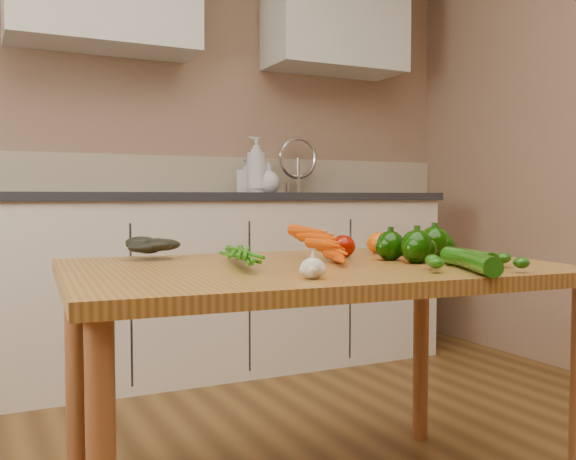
% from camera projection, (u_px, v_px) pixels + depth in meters
% --- Properties ---
extents(room, '(4.04, 5.04, 2.64)m').
position_uv_depth(room, '(362.00, 8.00, 1.25)').
color(room, brown).
rests_on(room, ground).
extents(counter_run, '(2.84, 0.64, 1.14)m').
position_uv_depth(counter_run, '(177.00, 281.00, 3.19)').
color(counter_run, beige).
rests_on(counter_run, ground).
extents(table, '(1.36, 0.93, 0.70)m').
position_uv_depth(table, '(312.00, 292.00, 1.74)').
color(table, '#AA7231').
rests_on(table, ground).
extents(soap_bottle_a, '(0.15, 0.15, 0.30)m').
position_uv_depth(soap_bottle_a, '(256.00, 165.00, 3.43)').
color(soap_bottle_a, silver).
rests_on(soap_bottle_a, counter_run).
extents(soap_bottle_b, '(0.12, 0.12, 0.18)m').
position_uv_depth(soap_bottle_b, '(247.00, 176.00, 3.48)').
color(soap_bottle_b, silver).
rests_on(soap_bottle_b, counter_run).
extents(soap_bottle_c, '(0.18, 0.18, 0.16)m').
position_uv_depth(soap_bottle_c, '(268.00, 178.00, 3.45)').
color(soap_bottle_c, silver).
rests_on(soap_bottle_c, counter_run).
extents(carrot_bunch, '(0.25, 0.20, 0.07)m').
position_uv_depth(carrot_bunch, '(298.00, 251.00, 1.77)').
color(carrot_bunch, '#D14404').
rests_on(carrot_bunch, table).
extents(leafy_greens, '(0.19, 0.17, 0.09)m').
position_uv_depth(leafy_greens, '(147.00, 244.00, 1.85)').
color(leafy_greens, black).
rests_on(leafy_greens, table).
extents(garlic_bulb, '(0.06, 0.06, 0.05)m').
position_uv_depth(garlic_bulb, '(313.00, 268.00, 1.43)').
color(garlic_bulb, beige).
rests_on(garlic_bulb, table).
extents(pepper_a, '(0.08, 0.08, 0.08)m').
position_uv_depth(pepper_a, '(390.00, 246.00, 1.85)').
color(pepper_a, black).
rests_on(pepper_a, table).
extents(pepper_b, '(0.09, 0.09, 0.09)m').
position_uv_depth(pepper_b, '(434.00, 243.00, 1.87)').
color(pepper_b, black).
rests_on(pepper_b, table).
extents(pepper_c, '(0.09, 0.09, 0.09)m').
position_uv_depth(pepper_c, '(417.00, 247.00, 1.77)').
color(pepper_c, black).
rests_on(pepper_c, table).
extents(tomato_a, '(0.07, 0.07, 0.07)m').
position_uv_depth(tomato_a, '(343.00, 246.00, 1.92)').
color(tomato_a, '#940E02').
rests_on(tomato_a, table).
extents(tomato_b, '(0.07, 0.07, 0.07)m').
position_uv_depth(tomato_b, '(378.00, 243.00, 2.06)').
color(tomato_b, '#D84F05').
rests_on(tomato_b, table).
extents(tomato_c, '(0.07, 0.07, 0.06)m').
position_uv_depth(tomato_c, '(409.00, 245.00, 2.00)').
color(tomato_c, '#D84F05').
rests_on(tomato_c, table).
extents(zucchini_a, '(0.09, 0.21, 0.05)m').
position_uv_depth(zucchini_a, '(469.00, 259.00, 1.63)').
color(zucchini_a, '#114207').
rests_on(zucchini_a, table).
extents(zucchini_b, '(0.13, 0.21, 0.05)m').
position_uv_depth(zucchini_b, '(479.00, 263.00, 1.54)').
color(zucchini_b, '#114207').
rests_on(zucchini_b, table).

